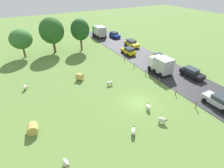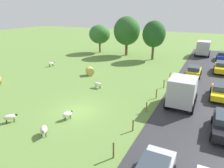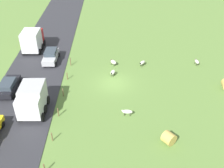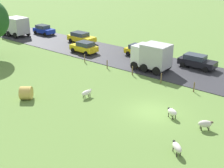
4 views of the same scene
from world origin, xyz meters
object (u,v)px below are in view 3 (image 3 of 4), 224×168
object	(u,v)px
truck_0	(32,99)
car_1	(51,56)
sheep_0	(197,62)
sheep_5	(142,63)
sheep_3	(113,72)
car_4	(9,86)
hay_bale_1	(169,138)
sheep_1	(127,112)
sheep_2	(113,62)
truck_2	(32,40)

from	to	relation	value
truck_0	car_1	size ratio (longest dim) A/B	0.96
sheep_0	car_1	size ratio (longest dim) A/B	0.26
sheep_0	truck_0	bearing A→B (deg)	26.50
sheep_5	car_1	xyz separation A→B (m)	(13.36, -1.44, 0.40)
sheep_0	truck_0	distance (m)	23.56
sheep_3	car_4	distance (m)	13.33
hay_bale_1	truck_0	bearing A→B (deg)	-18.64
sheep_0	sheep_5	xyz separation A→B (m)	(7.93, 0.29, 0.03)
sheep_1	sheep_2	distance (m)	11.15
sheep_3	sheep_1	bearing A→B (deg)	100.41
car_4	sheep_0	bearing A→B (deg)	-165.11
hay_bale_1	truck_0	distance (m)	14.99
sheep_1	sheep_5	size ratio (longest dim) A/B	1.07
sheep_0	car_4	distance (m)	25.87
sheep_1	truck_0	xyz separation A→B (m)	(10.36, -0.64, 1.26)
sheep_3	truck_0	bearing A→B (deg)	40.41
sheep_1	car_1	xyz separation A→B (m)	(10.60, -12.29, 0.42)
sheep_5	truck_0	distance (m)	16.67
sheep_2	truck_2	xyz separation A→B (m)	(12.57, -4.68, 1.37)
sheep_1	truck_0	distance (m)	10.46
sheep_5	car_1	distance (m)	13.44
hay_bale_1	truck_2	bearing A→B (deg)	-48.22
car_1	sheep_5	bearing A→B (deg)	173.85
hay_bale_1	truck_0	size ratio (longest dim) A/B	0.29
car_1	sheep_0	bearing A→B (deg)	176.90
truck_2	sheep_1	bearing A→B (deg)	131.57
sheep_0	truck_0	xyz separation A→B (m)	(21.05, 10.50, 1.27)
sheep_0	truck_0	world-z (taller)	truck_0
sheep_0	sheep_3	world-z (taller)	sheep_3
truck_2	sheep_0	bearing A→B (deg)	169.41
sheep_5	sheep_0	bearing A→B (deg)	-177.94
sheep_5	sheep_1	bearing A→B (deg)	75.74
hay_bale_1	car_1	size ratio (longest dim) A/B	0.28
sheep_5	car_1	size ratio (longest dim) A/B	0.27
sheep_5	car_4	xyz separation A→B (m)	(17.07, 6.36, 0.38)
sheep_0	truck_2	size ratio (longest dim) A/B	0.26
sheep_0	hay_bale_1	distance (m)	16.76
sheep_3	truck_2	bearing A→B (deg)	-31.24
sheep_0	sheep_5	distance (m)	7.94
sheep_3	car_1	size ratio (longest dim) A/B	0.25
sheep_2	truck_2	bearing A→B (deg)	-20.44
car_1	truck_2	bearing A→B (deg)	-45.74
sheep_5	hay_bale_1	bearing A→B (deg)	93.95
sheep_0	sheep_2	bearing A→B (deg)	0.36
car_1	hay_bale_1	bearing A→B (deg)	131.23
sheep_1	car_4	world-z (taller)	car_4
sheep_2	hay_bale_1	bearing A→B (deg)	108.86
car_4	sheep_1	bearing A→B (deg)	162.57
sheep_3	truck_0	world-z (taller)	truck_0
sheep_3	car_1	world-z (taller)	car_1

